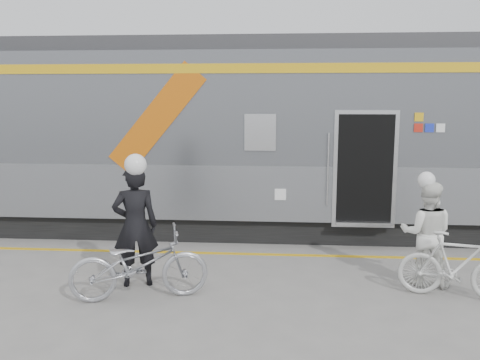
# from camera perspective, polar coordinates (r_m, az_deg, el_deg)

# --- Properties ---
(ground) EXTENTS (90.00, 90.00, 0.00)m
(ground) POSITION_cam_1_polar(r_m,az_deg,el_deg) (7.59, 4.11, -13.28)
(ground) COLOR slate
(ground) RESTS_ON ground
(train) EXTENTS (24.00, 3.17, 4.10)m
(train) POSITION_cam_1_polar(r_m,az_deg,el_deg) (11.26, 1.57, 4.89)
(train) COLOR black
(train) RESTS_ON ground
(safety_strip) EXTENTS (24.00, 0.12, 0.01)m
(safety_strip) POSITION_cam_1_polar(r_m,az_deg,el_deg) (9.61, 4.18, -8.36)
(safety_strip) COLOR gold
(safety_strip) RESTS_ON ground
(man) EXTENTS (0.79, 0.63, 1.90)m
(man) POSITION_cam_1_polar(r_m,az_deg,el_deg) (8.03, -11.68, -5.07)
(man) COLOR black
(man) RESTS_ON ground
(bicycle_left) EXTENTS (2.10, 1.21, 1.04)m
(bicycle_left) POSITION_cam_1_polar(r_m,az_deg,el_deg) (7.58, -11.25, -9.25)
(bicycle_left) COLOR #A7A8AE
(bicycle_left) RESTS_ON ground
(woman) EXTENTS (0.92, 0.79, 1.64)m
(woman) POSITION_cam_1_polar(r_m,az_deg,el_deg) (8.44, 20.21, -5.66)
(woman) COLOR white
(woman) RESTS_ON ground
(bicycle_right) EXTENTS (1.72, 0.84, 0.99)m
(bicycle_right) POSITION_cam_1_polar(r_m,az_deg,el_deg) (8.11, 23.20, -8.81)
(bicycle_right) COLOR #B8B9B4
(bicycle_right) RESTS_ON ground
(helmet_man) EXTENTS (0.33, 0.33, 0.33)m
(helmet_man) POSITION_cam_1_polar(r_m,az_deg,el_deg) (7.83, -11.94, 2.85)
(helmet_man) COLOR white
(helmet_man) RESTS_ON man
(helmet_woman) EXTENTS (0.26, 0.26, 0.26)m
(helmet_woman) POSITION_cam_1_polar(r_m,az_deg,el_deg) (8.25, 20.57, 0.74)
(helmet_woman) COLOR white
(helmet_woman) RESTS_ON woman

